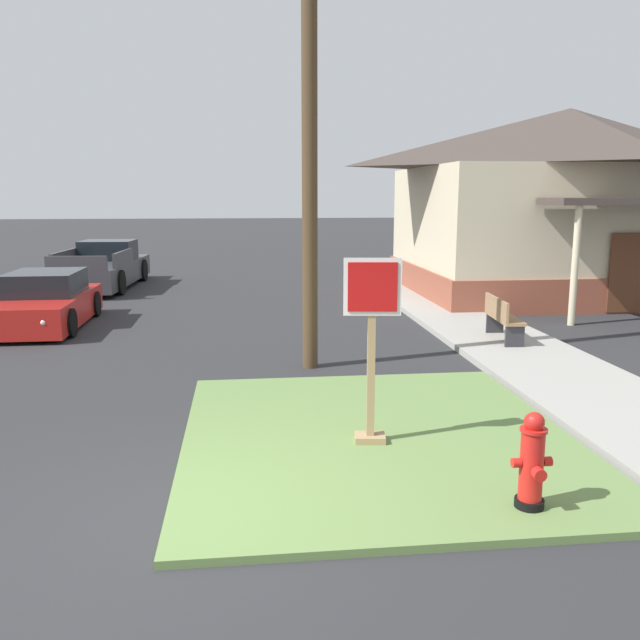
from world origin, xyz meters
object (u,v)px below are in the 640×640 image
object	(u,v)px
manhole_cover	(224,413)
utility_pole	(309,18)
fire_hydrant	(532,463)
parked_sedan_red	(45,303)
stop_sign	(371,357)
street_bench	(502,317)
pickup_truck_charcoal	(104,268)

from	to	relation	value
manhole_cover	utility_pole	size ratio (longest dim) A/B	0.06
fire_hydrant	manhole_cover	distance (m)	4.46
manhole_cover	utility_pole	bearing A→B (deg)	58.20
parked_sedan_red	utility_pole	world-z (taller)	utility_pole
stop_sign	parked_sedan_red	xyz separation A→B (m)	(-6.00, 8.12, -0.58)
manhole_cover	parked_sedan_red	bearing A→B (deg)	122.47
stop_sign	utility_pole	bearing A→B (deg)	94.97
manhole_cover	street_bench	size ratio (longest dim) A/B	0.46
street_bench	utility_pole	distance (m)	6.63
parked_sedan_red	utility_pole	bearing A→B (deg)	-37.21
parked_sedan_red	fire_hydrant	bearing A→B (deg)	-54.17
fire_hydrant	stop_sign	xyz separation A→B (m)	(-1.18, 1.82, 0.60)
street_bench	utility_pole	bearing A→B (deg)	-162.65
stop_sign	manhole_cover	xyz separation A→B (m)	(-1.78, 1.48, -1.11)
stop_sign	street_bench	bearing A→B (deg)	54.24
parked_sedan_red	utility_pole	distance (m)	8.81
stop_sign	manhole_cover	world-z (taller)	stop_sign
fire_hydrant	street_bench	xyz separation A→B (m)	(2.46, 6.88, 0.06)
utility_pole	manhole_cover	bearing A→B (deg)	-121.80
fire_hydrant	street_bench	bearing A→B (deg)	70.28
fire_hydrant	parked_sedan_red	bearing A→B (deg)	125.83
street_bench	parked_sedan_red	bearing A→B (deg)	162.38
parked_sedan_red	pickup_truck_charcoal	bearing A→B (deg)	89.96
stop_sign	manhole_cover	distance (m)	2.57
manhole_cover	street_bench	distance (m)	6.52
manhole_cover	pickup_truck_charcoal	xyz separation A→B (m)	(-4.22, 13.16, 0.61)
stop_sign	manhole_cover	bearing A→B (deg)	140.15
parked_sedan_red	pickup_truck_charcoal	world-z (taller)	pickup_truck_charcoal
parked_sedan_red	utility_pole	size ratio (longest dim) A/B	0.37
pickup_truck_charcoal	utility_pole	bearing A→B (deg)	-62.39
utility_pole	stop_sign	bearing A→B (deg)	-85.03
manhole_cover	parked_sedan_red	world-z (taller)	parked_sedan_red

